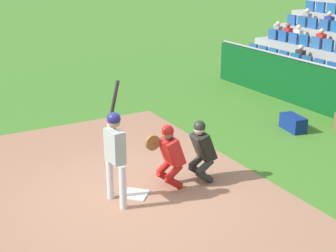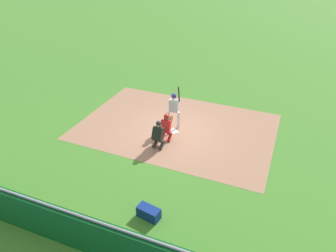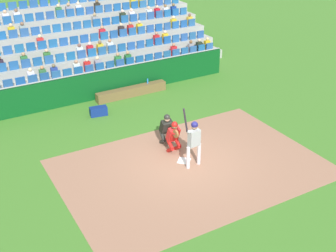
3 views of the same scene
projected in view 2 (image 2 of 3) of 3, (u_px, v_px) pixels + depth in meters
ground_plane at (172, 132)px, 14.34m from camera, size 160.00×160.00×0.00m
infield_dirt_patch at (176, 126)px, 14.73m from camera, size 9.15×6.35×0.01m
home_plate_marker at (172, 131)px, 14.33m from camera, size 0.62×0.62×0.02m
batter_at_plate at (174, 107)px, 14.15m from camera, size 0.64×0.40×2.22m
catcher_crouching at (166, 126)px, 13.39m from camera, size 0.47×0.72×1.30m
home_plate_umpire at (158, 134)px, 12.88m from camera, size 0.49×0.49×1.30m
dugout_wall at (83, 233)px, 8.52m from camera, size 13.14×0.24×1.39m
dugout_bench at (67, 219)px, 9.52m from camera, size 3.57×0.40×0.44m
water_bottle_on_bench at (41, 205)px, 9.60m from camera, size 0.07×0.07×0.24m
equipment_duffel_bag at (149, 213)px, 9.80m from camera, size 0.79×0.48×0.39m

